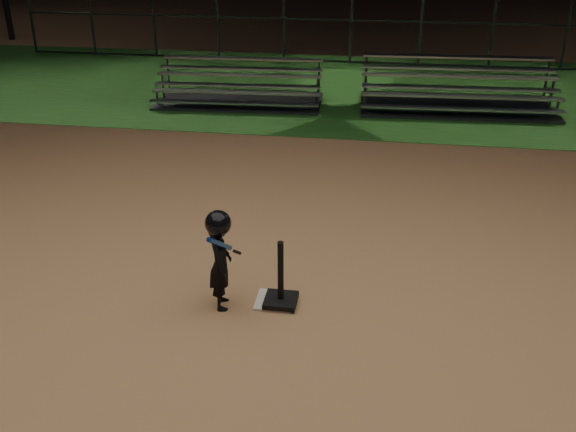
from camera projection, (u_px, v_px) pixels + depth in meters
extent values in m
plane|color=#B17C50|center=(275.00, 301.00, 7.64)|extent=(80.00, 80.00, 0.00)
cube|color=#1E4F19|center=(342.00, 88.00, 16.54)|extent=(60.00, 8.00, 0.01)
cube|color=beige|center=(275.00, 301.00, 7.64)|extent=(0.45, 0.45, 0.02)
cube|color=black|center=(281.00, 300.00, 7.57)|extent=(0.38, 0.38, 0.06)
cylinder|color=black|center=(281.00, 271.00, 7.39)|extent=(0.07, 0.07, 0.74)
imported|color=black|center=(220.00, 265.00, 7.33)|extent=(0.36, 0.45, 1.10)
sphere|color=black|center=(218.00, 223.00, 7.10)|extent=(0.30, 0.30, 0.30)
cylinder|color=blue|center=(220.00, 244.00, 7.04)|extent=(0.14, 0.59, 0.43)
cylinder|color=black|center=(237.00, 252.00, 7.19)|extent=(0.06, 0.19, 0.14)
cube|color=#ADADB2|center=(235.00, 92.00, 14.75)|extent=(3.87, 0.43, 0.04)
cube|color=#ADADB2|center=(234.00, 103.00, 14.59)|extent=(3.87, 0.43, 0.03)
cube|color=#ADADB2|center=(239.00, 75.00, 15.11)|extent=(3.87, 0.43, 0.04)
cube|color=#ADADB2|center=(237.00, 85.00, 14.95)|extent=(3.87, 0.43, 0.03)
cube|color=#ADADB2|center=(242.00, 59.00, 15.47)|extent=(3.87, 0.43, 0.04)
cube|color=#ADADB2|center=(241.00, 68.00, 15.30)|extent=(3.87, 0.43, 0.03)
cube|color=#38383D|center=(240.00, 101.00, 15.39)|extent=(3.95, 2.08, 0.06)
cube|color=#B6B6BB|center=(461.00, 96.00, 14.24)|extent=(4.38, 0.45, 0.04)
cube|color=#B6B6BB|center=(461.00, 109.00, 14.05)|extent=(4.38, 0.45, 0.03)
cube|color=#B6B6BB|center=(459.00, 76.00, 14.65)|extent=(4.38, 0.45, 0.04)
cube|color=#B6B6BB|center=(460.00, 88.00, 14.46)|extent=(4.38, 0.45, 0.03)
cube|color=#B6B6BB|center=(457.00, 57.00, 15.05)|extent=(4.38, 0.45, 0.04)
cube|color=#B6B6BB|center=(458.00, 68.00, 14.87)|extent=(4.38, 0.45, 0.03)
cube|color=#38383D|center=(455.00, 107.00, 14.96)|extent=(4.46, 2.32, 0.07)
cube|color=#38383D|center=(350.00, 62.00, 19.19)|extent=(20.00, 0.05, 0.05)
cube|color=#38383D|center=(351.00, 20.00, 18.67)|extent=(20.00, 0.05, 0.05)
cylinder|color=#38383D|center=(30.00, 12.00, 20.06)|extent=(0.08, 0.08, 2.50)
cylinder|color=#38383D|center=(185.00, 16.00, 19.36)|extent=(0.08, 0.08, 2.50)
cylinder|color=#38383D|center=(351.00, 20.00, 18.67)|extent=(0.08, 0.08, 2.50)
cylinder|color=#38383D|center=(531.00, 24.00, 17.98)|extent=(0.08, 0.08, 2.50)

